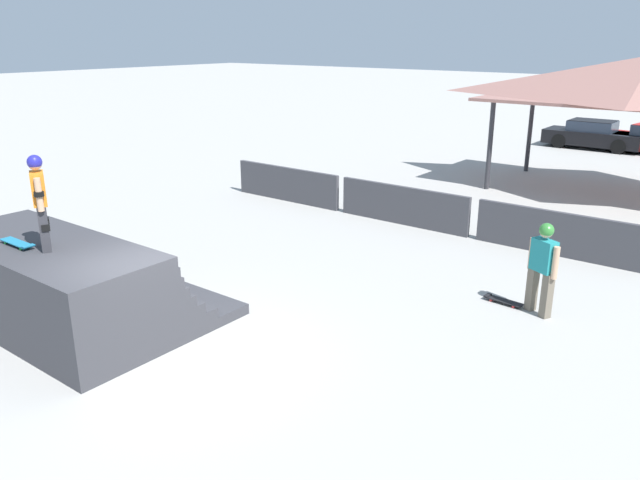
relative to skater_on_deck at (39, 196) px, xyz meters
name	(u,v)px	position (x,y,z in m)	size (l,w,h in m)	color
ground_plane	(173,354)	(2.09, 0.75, -2.47)	(160.00, 160.00, 0.00)	#A3A09B
quarter_pipe_ramp	(65,286)	(-0.30, 0.39, -1.77)	(4.62, 3.47, 1.57)	#38383D
skater_on_deck	(39,196)	(0.00, 0.00, 0.00)	(0.65, 0.44, 1.57)	#2D2D33
skateboard_on_deck	(18,243)	(-0.50, -0.23, -0.84)	(0.82, 0.20, 0.09)	green
bystander_walking	(543,261)	(6.24, 5.93, -1.44)	(0.66, 0.41, 1.75)	#6B6051
skateboard_on_ground	(502,300)	(5.54, 5.97, -2.41)	(0.77, 0.25, 0.09)	red
barrier_fence	(403,205)	(1.28, 9.40, -1.95)	(12.19, 0.12, 1.05)	#3D3D42
parked_car_black	(593,135)	(1.96, 25.13, -1.87)	(4.20, 1.76, 1.27)	black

